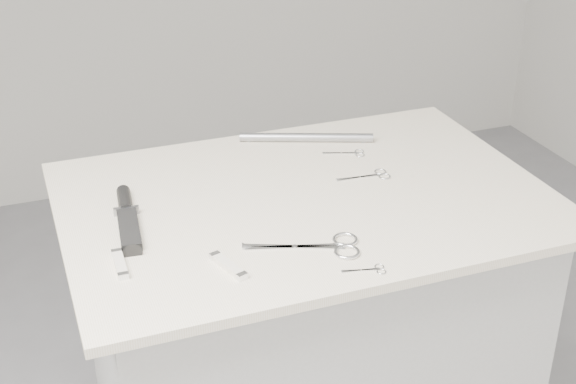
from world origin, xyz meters
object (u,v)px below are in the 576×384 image
object	(u,v)px
embroidery_scissors_b	(351,153)
pocket_knife_b	(228,266)
embroidery_scissors_a	(372,176)
tiny_scissors	(370,270)
large_shears	(328,246)
metal_rail	(306,137)
pocket_knife_a	(120,264)
plinth	(304,373)
sheathed_knife	(127,216)

from	to	relation	value
embroidery_scissors_b	pocket_knife_b	xyz separation A→B (m)	(-0.40, -0.37, 0.00)
embroidery_scissors_a	tiny_scissors	size ratio (longest dim) A/B	1.51
embroidery_scissors_b	large_shears	bearing A→B (deg)	-100.03
tiny_scissors	metal_rail	world-z (taller)	metal_rail
metal_rail	pocket_knife_a	bearing A→B (deg)	-142.33
plinth	sheathed_knife	xyz separation A→B (m)	(-0.37, 0.03, 0.48)
metal_rail	tiny_scissors	bearing A→B (deg)	-100.23
tiny_scissors	sheathed_knife	bearing A→B (deg)	151.06
large_shears	tiny_scissors	world-z (taller)	large_shears
plinth	embroidery_scissors_b	xyz separation A→B (m)	(0.17, 0.16, 0.47)
embroidery_scissors_a	sheathed_knife	distance (m)	0.53
pocket_knife_a	pocket_knife_b	xyz separation A→B (m)	(0.18, -0.07, 0.00)
tiny_scissors	pocket_knife_a	world-z (taller)	pocket_knife_a
embroidery_scissors_b	sheathed_knife	size ratio (longest dim) A/B	0.40
plinth	embroidery_scissors_b	world-z (taller)	embroidery_scissors_b
embroidery_scissors_a	embroidery_scissors_b	world-z (taller)	same
large_shears	tiny_scissors	distance (m)	0.11
large_shears	sheathed_knife	distance (m)	0.40
plinth	large_shears	xyz separation A→B (m)	(-0.04, -0.20, 0.47)
plinth	sheathed_knife	distance (m)	0.60
tiny_scissors	metal_rail	distance (m)	0.57
plinth	sheathed_knife	size ratio (longest dim) A/B	3.77
plinth	large_shears	bearing A→B (deg)	-100.40
metal_rail	embroidery_scissors_a	bearing A→B (deg)	-73.42
embroidery_scissors_a	pocket_knife_a	xyz separation A→B (m)	(-0.58, -0.17, 0.00)
sheathed_knife	pocket_knife_a	size ratio (longest dim) A/B	2.59
embroidery_scissors_b	tiny_scissors	bearing A→B (deg)	-90.31
tiny_scissors	pocket_knife_a	bearing A→B (deg)	171.15
large_shears	pocket_knife_a	bearing A→B (deg)	-170.95
tiny_scissors	metal_rail	bearing A→B (deg)	92.95
large_shears	metal_rail	xyz separation A→B (m)	(0.14, 0.46, 0.01)
embroidery_scissors_a	sheathed_knife	xyz separation A→B (m)	(-0.53, -0.00, 0.01)
embroidery_scissors_b	pocket_knife_b	size ratio (longest dim) A/B	0.98
plinth	pocket_knife_b	bearing A→B (deg)	-137.74
embroidery_scissors_b	tiny_scissors	world-z (taller)	same
pocket_knife_a	tiny_scissors	bearing A→B (deg)	-110.49
large_shears	sheathed_knife	size ratio (longest dim) A/B	0.89
embroidery_scissors_b	tiny_scissors	size ratio (longest dim) A/B	1.21
plinth	metal_rail	bearing A→B (deg)	68.31
pocket_knife_a	metal_rail	bearing A→B (deg)	-50.80
pocket_knife_a	metal_rail	world-z (taller)	metal_rail
tiny_scissors	metal_rail	size ratio (longest dim) A/B	0.25
sheathed_knife	pocket_knife_b	xyz separation A→B (m)	(0.14, -0.24, -0.00)
embroidery_scissors_b	sheathed_knife	world-z (taller)	sheathed_knife
sheathed_knife	pocket_knife_a	xyz separation A→B (m)	(-0.04, -0.17, -0.00)
plinth	embroidery_scissors_b	bearing A→B (deg)	42.36
embroidery_scissors_b	tiny_scissors	xyz separation A→B (m)	(-0.17, -0.46, -0.00)
embroidery_scissors_b	metal_rail	distance (m)	0.12
tiny_scissors	sheathed_knife	world-z (taller)	sheathed_knife
embroidery_scissors_a	pocket_knife_b	distance (m)	0.47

